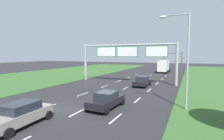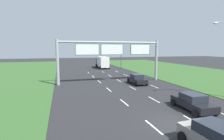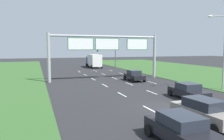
{
  "view_description": "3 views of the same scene",
  "coord_description": "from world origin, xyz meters",
  "px_view_note": "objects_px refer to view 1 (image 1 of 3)",
  "views": [
    {
      "loc": [
        10.33,
        -12.01,
        4.85
      ],
      "look_at": [
        -1.5,
        14.3,
        2.39
      ],
      "focal_mm": 28.0,
      "sensor_mm": 36.0,
      "label": 1
    },
    {
      "loc": [
        -7.96,
        -10.55,
        5.54
      ],
      "look_at": [
        0.43,
        17.79,
        1.95
      ],
      "focal_mm": 28.0,
      "sensor_mm": 36.0,
      "label": 2
    },
    {
      "loc": [
        -10.1,
        -14.78,
        4.77
      ],
      "look_at": [
        -0.37,
        13.11,
        1.86
      ],
      "focal_mm": 35.0,
      "sensor_mm": 36.0,
      "label": 3
    }
  ],
  "objects_px": {
    "car_lead_silver": "(106,100)",
    "traffic_light_mast": "(174,59)",
    "street_lamp": "(183,52)",
    "car_near_red": "(142,81)",
    "car_mid_lane": "(21,114)",
    "box_truck": "(164,66)",
    "sign_gantry": "(127,54)"
  },
  "relations": [
    {
      "from": "traffic_light_mast",
      "to": "street_lamp",
      "type": "distance_m",
      "value": 31.31
    },
    {
      "from": "car_lead_silver",
      "to": "box_truck",
      "type": "bearing_deg",
      "value": 92.94
    },
    {
      "from": "car_near_red",
      "to": "car_mid_lane",
      "type": "bearing_deg",
      "value": -100.86
    },
    {
      "from": "sign_gantry",
      "to": "street_lamp",
      "type": "xyz_separation_m",
      "value": [
        9.57,
        -12.52,
        0.1
      ]
    },
    {
      "from": "car_lead_silver",
      "to": "traffic_light_mast",
      "type": "relative_size",
      "value": 0.79
    },
    {
      "from": "car_lead_silver",
      "to": "sign_gantry",
      "type": "xyz_separation_m",
      "value": [
        -3.26,
        14.89,
        4.21
      ]
    },
    {
      "from": "car_near_red",
      "to": "box_truck",
      "type": "relative_size",
      "value": 0.51
    },
    {
      "from": "car_near_red",
      "to": "car_lead_silver",
      "type": "height_order",
      "value": "car_near_red"
    },
    {
      "from": "car_lead_silver",
      "to": "sign_gantry",
      "type": "bearing_deg",
      "value": 105.6
    },
    {
      "from": "traffic_light_mast",
      "to": "car_lead_silver",
      "type": "bearing_deg",
      "value": -95.09
    },
    {
      "from": "box_truck",
      "to": "street_lamp",
      "type": "relative_size",
      "value": 0.94
    },
    {
      "from": "car_near_red",
      "to": "traffic_light_mast",
      "type": "height_order",
      "value": "traffic_light_mast"
    },
    {
      "from": "car_mid_lane",
      "to": "car_lead_silver",
      "type": "bearing_deg",
      "value": 56.08
    },
    {
      "from": "box_truck",
      "to": "sign_gantry",
      "type": "relative_size",
      "value": 0.46
    },
    {
      "from": "street_lamp",
      "to": "box_truck",
      "type": "bearing_deg",
      "value": 100.19
    },
    {
      "from": "box_truck",
      "to": "sign_gantry",
      "type": "distance_m",
      "value": 22.01
    },
    {
      "from": "car_near_red",
      "to": "box_truck",
      "type": "distance_m",
      "value": 24.07
    },
    {
      "from": "car_near_red",
      "to": "traffic_light_mast",
      "type": "bearing_deg",
      "value": 83.05
    },
    {
      "from": "car_lead_silver",
      "to": "box_truck",
      "type": "height_order",
      "value": "box_truck"
    },
    {
      "from": "box_truck",
      "to": "traffic_light_mast",
      "type": "xyz_separation_m",
      "value": [
        2.78,
        -2.91,
        2.1
      ]
    },
    {
      "from": "car_near_red",
      "to": "street_lamp",
      "type": "relative_size",
      "value": 0.48
    },
    {
      "from": "traffic_light_mast",
      "to": "car_mid_lane",
      "type": "bearing_deg",
      "value": -99.44
    },
    {
      "from": "traffic_light_mast",
      "to": "car_near_red",
      "type": "bearing_deg",
      "value": -97.61
    },
    {
      "from": "sign_gantry",
      "to": "car_near_red",
      "type": "bearing_deg",
      "value": -36.71
    },
    {
      "from": "sign_gantry",
      "to": "box_truck",
      "type": "bearing_deg",
      "value": 80.86
    },
    {
      "from": "car_lead_silver",
      "to": "traffic_light_mast",
      "type": "bearing_deg",
      "value": 88.17
    },
    {
      "from": "car_lead_silver",
      "to": "sign_gantry",
      "type": "height_order",
      "value": "sign_gantry"
    },
    {
      "from": "car_near_red",
      "to": "traffic_light_mast",
      "type": "relative_size",
      "value": 0.73
    },
    {
      "from": "street_lamp",
      "to": "traffic_light_mast",
      "type": "bearing_deg",
      "value": 96.11
    },
    {
      "from": "car_mid_lane",
      "to": "traffic_light_mast",
      "type": "relative_size",
      "value": 0.81
    },
    {
      "from": "box_truck",
      "to": "traffic_light_mast",
      "type": "height_order",
      "value": "traffic_light_mast"
    },
    {
      "from": "car_lead_silver",
      "to": "traffic_light_mast",
      "type": "distance_m",
      "value": 33.76
    }
  ]
}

